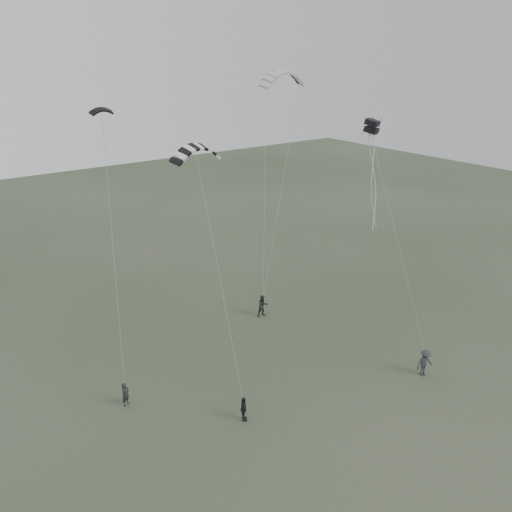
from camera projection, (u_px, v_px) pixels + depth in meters
ground at (298, 395)px, 29.68m from camera, size 140.00×140.00×0.00m
flyer_left at (125, 394)px, 28.61m from camera, size 0.64×0.56×1.47m
flyer_right at (263, 306)px, 38.32m from camera, size 0.97×0.83×1.74m
flyer_center at (244, 409)px, 27.40m from camera, size 0.76×0.94×1.49m
flyer_far at (425, 363)px, 31.21m from camera, size 1.28×0.89×1.82m
kite_dark_small at (101, 109)px, 28.36m from camera, size 1.42×0.75×0.60m
kite_pale_large at (283, 71)px, 36.72m from camera, size 4.01×1.45×1.83m
kite_striped at (196, 147)px, 26.51m from camera, size 3.09×1.45×1.33m
kite_box at (372, 126)px, 30.38m from camera, size 1.04×1.12×0.91m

